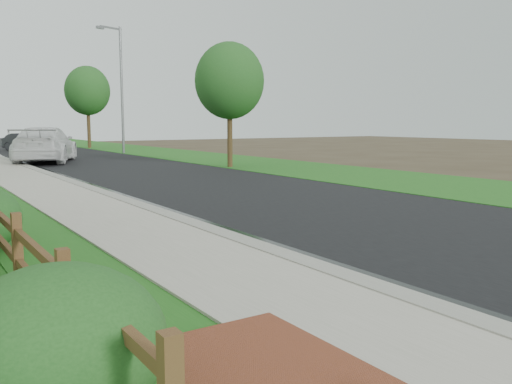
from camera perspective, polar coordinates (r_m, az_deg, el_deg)
ground at (r=7.07m, az=11.92°, el=-11.47°), size 120.00×120.00×0.00m
road at (r=40.84m, az=-19.96°, el=3.76°), size 8.00×90.00×0.02m
wet_gutter at (r=40.13m, az=-25.32°, el=3.46°), size 0.50×90.00×0.00m
verge_far at (r=42.96m, az=-10.96°, el=4.24°), size 6.00×90.00×0.04m
brick_patch at (r=5.02m, az=1.68°, el=-18.77°), size 1.60×2.40×0.11m
white_suv at (r=32.67m, az=-21.31°, el=4.66°), size 5.10×7.34×1.97m
dark_car_mid at (r=42.84m, az=-21.17°, el=4.94°), size 3.45×5.06×1.60m
dark_car_far at (r=46.28m, az=-23.15°, el=4.85°), size 3.00×4.43×1.38m
streetlight at (r=40.35m, az=-14.16°, el=11.13°), size 2.00×0.86×8.94m
shrub_a at (r=4.46m, az=-20.05°, el=-14.89°), size 2.10×2.10×1.22m
tree_near_right at (r=27.24m, az=-2.81°, el=11.59°), size 3.43×3.43×6.18m
tree_far_right at (r=49.55m, az=-17.33°, el=10.13°), size 3.83×3.83×7.07m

